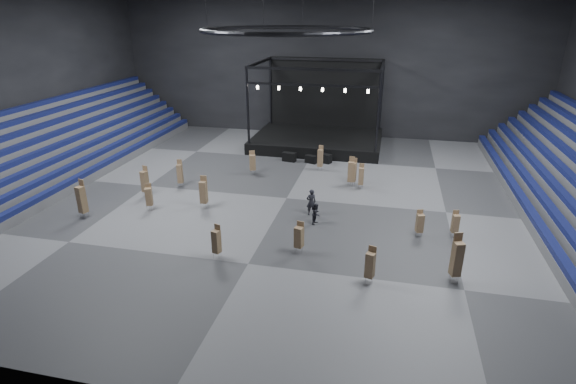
% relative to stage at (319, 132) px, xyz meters
% --- Properties ---
extents(floor, '(50.00, 50.00, 0.00)m').
position_rel_stage_xyz_m(floor, '(-0.00, -16.24, -1.45)').
color(floor, '#545457').
rests_on(floor, ground).
extents(wall_back, '(50.00, 0.20, 18.00)m').
position_rel_stage_xyz_m(wall_back, '(-0.00, 4.76, 7.55)').
color(wall_back, black).
rests_on(wall_back, ground).
extents(wall_front, '(50.00, 0.20, 18.00)m').
position_rel_stage_xyz_m(wall_front, '(-0.00, -37.24, 7.55)').
color(wall_front, black).
rests_on(wall_front, ground).
extents(wall_left, '(0.20, 42.00, 18.00)m').
position_rel_stage_xyz_m(wall_left, '(-25.00, -16.24, 7.55)').
color(wall_left, black).
rests_on(wall_left, ground).
extents(bleachers_left, '(7.20, 40.00, 6.40)m').
position_rel_stage_xyz_m(bleachers_left, '(-22.94, -16.24, 0.28)').
color(bleachers_left, '#535356').
rests_on(bleachers_left, floor).
extents(stage, '(14.00, 10.00, 9.20)m').
position_rel_stage_xyz_m(stage, '(0.00, 0.00, 0.00)').
color(stage, black).
rests_on(stage, floor).
extents(truss_ring, '(12.30, 12.30, 5.15)m').
position_rel_stage_xyz_m(truss_ring, '(-0.00, -16.24, 11.55)').
color(truss_ring, black).
rests_on(truss_ring, ceiling).
extents(flight_case_left, '(1.44, 0.88, 0.90)m').
position_rel_stage_xyz_m(flight_case_left, '(-1.91, -6.72, -1.00)').
color(flight_case_left, black).
rests_on(flight_case_left, floor).
extents(flight_case_mid, '(1.29, 0.93, 0.77)m').
position_rel_stage_xyz_m(flight_case_mid, '(0.36, -6.79, -1.06)').
color(flight_case_mid, black).
rests_on(flight_case_mid, floor).
extents(flight_case_right, '(1.51, 1.17, 0.90)m').
position_rel_stage_xyz_m(flight_case_right, '(1.67, -6.38, -1.00)').
color(flight_case_right, black).
rests_on(flight_case_right, floor).
extents(chair_stack_0, '(0.51, 0.51, 2.44)m').
position_rel_stage_xyz_m(chair_stack_0, '(1.58, -8.73, -0.20)').
color(chair_stack_0, silver).
rests_on(chair_stack_0, floor).
extents(chair_stack_1, '(0.61, 0.61, 2.12)m').
position_rel_stage_xyz_m(chair_stack_1, '(2.74, -24.68, -0.31)').
color(chair_stack_1, silver).
rests_on(chair_stack_1, floor).
extents(chair_stack_2, '(0.52, 0.52, 1.92)m').
position_rel_stage_xyz_m(chair_stack_2, '(12.60, -20.26, -0.42)').
color(chair_stack_2, silver).
rests_on(chair_stack_2, floor).
extents(chair_stack_3, '(0.56, 0.56, 1.95)m').
position_rel_stage_xyz_m(chair_stack_3, '(10.26, -20.76, -0.41)').
color(chair_stack_3, silver).
rests_on(chair_stack_3, floor).
extents(chair_stack_4, '(0.53, 0.53, 2.44)m').
position_rel_stage_xyz_m(chair_stack_4, '(-9.60, -15.70, -0.20)').
color(chair_stack_4, silver).
rests_on(chair_stack_4, floor).
extents(chair_stack_5, '(0.70, 0.70, 2.24)m').
position_rel_stage_xyz_m(chair_stack_5, '(-4.40, -11.28, -0.24)').
color(chair_stack_5, silver).
rests_on(chair_stack_5, floor).
extents(chair_stack_6, '(0.46, 0.46, 2.22)m').
position_rel_stage_xyz_m(chair_stack_6, '(5.74, -12.66, -0.29)').
color(chair_stack_6, silver).
rests_on(chair_stack_6, floor).
extents(chair_stack_7, '(0.59, 0.59, 2.60)m').
position_rel_stage_xyz_m(chair_stack_7, '(-11.46, -18.34, -0.11)').
color(chair_stack_7, silver).
rests_on(chair_stack_7, floor).
extents(chair_stack_8, '(0.60, 0.60, 2.28)m').
position_rel_stage_xyz_m(chair_stack_8, '(7.30, -27.14, -0.26)').
color(chair_stack_8, silver).
rests_on(chair_stack_8, floor).
extents(chair_stack_9, '(0.55, 0.55, 2.60)m').
position_rel_stage_xyz_m(chair_stack_9, '(-5.83, -19.47, -0.10)').
color(chair_stack_9, silver).
rests_on(chair_stack_9, floor).
extents(chair_stack_10, '(0.53, 0.53, 2.63)m').
position_rel_stage_xyz_m(chair_stack_10, '(4.82, -12.21, -0.11)').
color(chair_stack_10, silver).
rests_on(chair_stack_10, floor).
extents(chair_stack_11, '(0.67, 0.67, 3.01)m').
position_rel_stage_xyz_m(chair_stack_11, '(11.98, -25.95, 0.07)').
color(chair_stack_11, silver).
rests_on(chair_stack_11, floor).
extents(chair_stack_12, '(0.63, 0.63, 2.14)m').
position_rel_stage_xyz_m(chair_stack_12, '(-9.77, -20.77, -0.31)').
color(chair_stack_12, silver).
rests_on(chair_stack_12, floor).
extents(chair_stack_13, '(0.59, 0.59, 2.50)m').
position_rel_stage_xyz_m(chair_stack_13, '(5.01, -12.18, -0.15)').
color(chair_stack_13, silver).
rests_on(chair_stack_13, floor).
extents(chair_stack_14, '(0.56, 0.56, 2.23)m').
position_rel_stage_xyz_m(chair_stack_14, '(-2.10, -26.41, -0.29)').
color(chair_stack_14, silver).
rests_on(chair_stack_14, floor).
extents(chair_stack_15, '(0.65, 0.65, 2.96)m').
position_rel_stage_xyz_m(chair_stack_15, '(-13.85, -23.11, 0.05)').
color(chair_stack_15, silver).
rests_on(chair_stack_15, floor).
extents(man_center, '(0.88, 0.75, 2.03)m').
position_rel_stage_xyz_m(man_center, '(2.50, -18.89, -0.43)').
color(man_center, black).
rests_on(man_center, floor).
extents(crew_member, '(0.75, 0.87, 1.56)m').
position_rel_stage_xyz_m(crew_member, '(3.13, -20.33, -0.67)').
color(crew_member, black).
rests_on(crew_member, floor).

